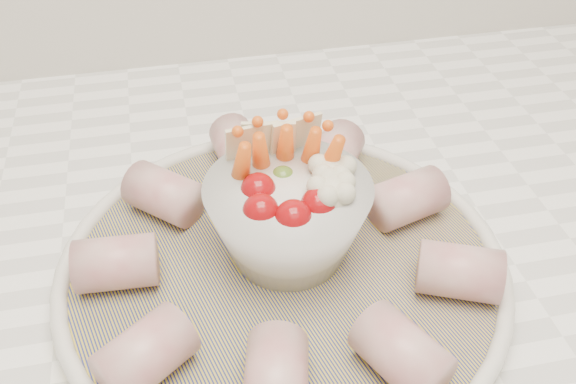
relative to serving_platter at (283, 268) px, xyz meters
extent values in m
cube|color=white|center=(0.01, 0.05, -0.03)|extent=(2.04, 0.62, 0.04)
cylinder|color=navy|center=(0.00, 0.00, 0.00)|extent=(0.40, 0.40, 0.01)
torus|color=silver|center=(0.00, 0.00, 0.00)|extent=(0.33, 0.33, 0.01)
sphere|color=maroon|center=(-0.02, -0.01, 0.06)|extent=(0.02, 0.02, 0.02)
sphere|color=maroon|center=(0.00, -0.02, 0.06)|extent=(0.02, 0.02, 0.02)
sphere|color=maroon|center=(0.02, -0.01, 0.06)|extent=(0.02, 0.02, 0.02)
sphere|color=maroon|center=(-0.01, 0.02, 0.06)|extent=(0.02, 0.02, 0.02)
sphere|color=#4D7326|center=(0.01, 0.03, 0.06)|extent=(0.02, 0.02, 0.02)
cone|color=#E35815|center=(-0.01, 0.04, 0.07)|extent=(0.02, 0.04, 0.06)
cone|color=#E35815|center=(0.01, 0.05, 0.07)|extent=(0.02, 0.03, 0.06)
cone|color=#E35815|center=(0.03, 0.04, 0.07)|extent=(0.02, 0.03, 0.06)
cone|color=#E35815|center=(-0.02, 0.03, 0.07)|extent=(0.02, 0.04, 0.06)
cone|color=#E35815|center=(0.04, 0.03, 0.07)|extent=(0.03, 0.04, 0.06)
sphere|color=beige|center=(0.04, 0.02, 0.07)|extent=(0.03, 0.03, 0.03)
sphere|color=beige|center=(0.03, 0.00, 0.07)|extent=(0.03, 0.03, 0.03)
cube|color=beige|center=(0.00, 0.05, 0.07)|extent=(0.04, 0.02, 0.04)
cube|color=beige|center=(0.02, 0.06, 0.07)|extent=(0.04, 0.02, 0.04)
cube|color=beige|center=(-0.01, 0.05, 0.07)|extent=(0.04, 0.01, 0.04)
cylinder|color=#AD4F56|center=(0.11, 0.03, 0.02)|extent=(0.06, 0.05, 0.04)
cylinder|color=#AD4F56|center=(0.06, 0.10, 0.02)|extent=(0.06, 0.07, 0.04)
cylinder|color=#AD4F56|center=(-0.01, 0.12, 0.02)|extent=(0.04, 0.06, 0.04)
cylinder|color=#AD4F56|center=(-0.08, 0.08, 0.02)|extent=(0.07, 0.07, 0.04)
cylinder|color=#AD4F56|center=(-0.12, 0.01, 0.02)|extent=(0.06, 0.04, 0.04)
cylinder|color=#AD4F56|center=(-0.10, -0.07, 0.02)|extent=(0.07, 0.06, 0.04)
cylinder|color=#AD4F56|center=(-0.03, -0.11, 0.02)|extent=(0.05, 0.06, 0.04)
cylinder|color=#AD4F56|center=(0.05, -0.10, 0.02)|extent=(0.06, 0.07, 0.04)
cylinder|color=#AD4F56|center=(0.11, -0.05, 0.02)|extent=(0.07, 0.06, 0.04)
camera|label=1|loc=(-0.06, -0.32, 0.35)|focal=40.00mm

